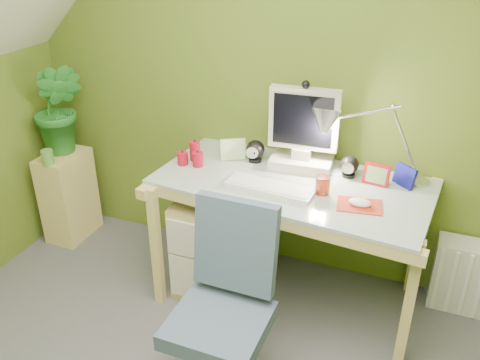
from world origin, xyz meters
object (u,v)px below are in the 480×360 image
(desk_lamp, at_px, (391,125))
(task_chair, at_px, (219,324))
(desk, at_px, (289,241))
(monitor, at_px, (304,126))
(side_ledge, at_px, (69,196))
(radiator, at_px, (472,278))
(potted_plant, at_px, (59,109))

(desk_lamp, xyz_separation_m, task_chair, (-0.54, -0.98, -0.66))
(desk, distance_m, monitor, 0.66)
(side_ledge, bearing_deg, desk, -3.14)
(radiator, bearing_deg, monitor, -174.60)
(desk_lamp, relative_size, potted_plant, 1.04)
(side_ledge, height_order, task_chair, task_chair)
(desk_lamp, relative_size, task_chair, 0.74)
(desk, bearing_deg, monitor, 95.74)
(side_ledge, relative_size, potted_plant, 1.02)
(desk_lamp, distance_m, task_chair, 1.30)
(potted_plant, bearing_deg, radiator, 2.78)
(potted_plant, relative_size, radiator, 1.42)
(desk_lamp, height_order, radiator, desk_lamp)
(monitor, height_order, potted_plant, monitor)
(desk, height_order, task_chair, task_chair)
(side_ledge, relative_size, radiator, 1.45)
(monitor, relative_size, potted_plant, 0.81)
(desk, relative_size, potted_plant, 2.36)
(radiator, bearing_deg, side_ledge, -175.59)
(desk, bearing_deg, radiator, 20.50)
(monitor, height_order, radiator, monitor)
(monitor, distance_m, task_chair, 1.15)
(desk_lamp, bearing_deg, task_chair, -111.22)
(side_ledge, distance_m, potted_plant, 0.62)
(desk_lamp, distance_m, potted_plant, 2.07)
(potted_plant, distance_m, task_chair, 1.86)
(side_ledge, height_order, potted_plant, potted_plant)
(desk_lamp, height_order, potted_plant, desk_lamp)
(side_ledge, bearing_deg, potted_plant, 90.00)
(potted_plant, xyz_separation_m, task_chair, (1.52, -0.94, -0.50))
(radiator, bearing_deg, potted_plant, -176.68)
(desk_lamp, xyz_separation_m, radiator, (0.56, 0.09, -0.88))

